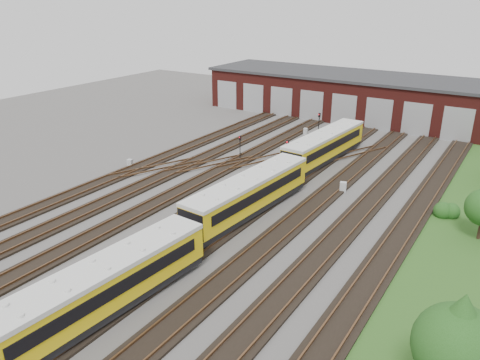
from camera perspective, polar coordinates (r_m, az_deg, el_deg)
The scene contains 17 objects.
ground at distance 39.67m, azimuth -2.83°, elevation -4.49°, with size 120.00×120.00×0.00m, color #4D4A47.
track_network at distance 40.14m, azimuth -2.54°, elevation -3.99°, with size 30.40×70.00×0.33m.
maintenance_shed at distance 73.33m, azimuth 15.75°, elevation 9.68°, with size 51.00×12.50×6.35m.
grass_verge at distance 42.66m, azimuth 27.23°, elevation -5.07°, with size 8.00×55.00×0.05m, color #2B521B.
metro_train at distance 39.32m, azimuth 1.10°, elevation -1.71°, with size 3.66×46.73×3.01m.
signal_mast_0 at distance 52.56m, azimuth 0.00°, elevation 4.34°, with size 0.25×0.23×2.79m.
signal_mast_1 at distance 48.52m, azimuth 5.78°, elevation 3.36°, with size 0.30×0.28×3.62m.
signal_mast_2 at distance 60.51m, azimuth 9.59°, elevation 6.84°, with size 0.30×0.29×3.58m.
signal_mast_3 at distance 51.76m, azimuth 7.65°, elevation 3.94°, with size 0.25×0.24×2.95m.
relay_cabinet_0 at distance 52.10m, azimuth -13.26°, elevation 2.00°, with size 0.53×0.44×0.88m, color #B6BABC.
relay_cabinet_1 at distance 63.45m, azimuth 8.00°, elevation 5.90°, with size 0.51×0.43×0.85m, color #B6BABC.
relay_cabinet_2 at distance 45.92m, azimuth 1.42°, elevation 0.07°, with size 0.68×0.57×1.13m, color #B6BABC.
relay_cabinet_3 at distance 62.87m, azimuth 11.74°, elevation 5.64°, with size 0.68×0.56×1.13m, color #B6BABC.
relay_cabinet_4 at distance 45.35m, azimuth 12.45°, elevation -0.85°, with size 0.59×0.50×0.99m, color #B6BABC.
tree_4 at distance 22.87m, azimuth 25.01°, elevation -17.00°, with size 3.73×3.73×6.18m.
bush_0 at distance 42.88m, azimuth 23.52°, elevation -3.19°, with size 1.53×1.53×1.53m, color #1A4012.
bush_1 at distance 43.11m, azimuth 24.38°, elevation -3.25°, with size 1.46×1.46×1.46m, color #1A4012.
Camera 1 is at (20.84, -28.86, 17.52)m, focal length 35.00 mm.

